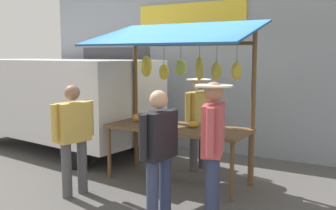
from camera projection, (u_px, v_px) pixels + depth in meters
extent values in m
plane|color=#514F4C|center=(177.00, 181.00, 6.06)|extent=(40.00, 40.00, 0.00)
cube|color=#8C939E|center=(230.00, 69.00, 7.73)|extent=(9.00, 0.25, 3.40)
cube|color=yellow|center=(190.00, 17.00, 7.88)|extent=(2.40, 0.06, 0.56)
cube|color=#47474C|center=(116.00, 92.00, 9.07)|extent=(1.90, 0.04, 2.10)
cube|color=brown|center=(178.00, 128.00, 5.95)|extent=(2.20, 0.90, 0.05)
cylinder|color=brown|center=(109.00, 153.00, 6.18)|extent=(0.06, 0.06, 0.83)
cylinder|color=brown|center=(232.00, 172.00, 5.16)|extent=(0.06, 0.06, 0.83)
cylinder|color=brown|center=(137.00, 143.00, 6.86)|extent=(0.06, 0.06, 0.83)
cylinder|color=brown|center=(250.00, 159.00, 5.83)|extent=(0.06, 0.06, 0.83)
cylinder|color=brown|center=(136.00, 101.00, 6.77)|extent=(0.07, 0.07, 2.35)
cylinder|color=brown|center=(253.00, 109.00, 5.73)|extent=(0.07, 0.07, 2.35)
cylinder|color=brown|center=(190.00, 44.00, 6.13)|extent=(2.12, 0.06, 0.06)
cube|color=#19518C|center=(173.00, 33.00, 5.63)|extent=(2.50, 1.46, 0.39)
cylinder|color=brown|center=(237.00, 53.00, 5.74)|extent=(0.01, 0.01, 0.28)
ellipsoid|color=yellow|center=(237.00, 71.00, 5.77)|extent=(0.20, 0.21, 0.28)
cylinder|color=brown|center=(217.00, 53.00, 5.90)|extent=(0.01, 0.01, 0.27)
ellipsoid|color=gold|center=(217.00, 71.00, 5.94)|extent=(0.20, 0.23, 0.28)
cylinder|color=brown|center=(200.00, 50.00, 6.07)|extent=(0.01, 0.01, 0.19)
ellipsoid|color=gold|center=(199.00, 68.00, 6.11)|extent=(0.20, 0.21, 0.38)
cylinder|color=brown|center=(181.00, 52.00, 6.24)|extent=(0.01, 0.01, 0.24)
ellipsoid|color=#B2CC4C|center=(181.00, 68.00, 6.27)|extent=(0.25, 0.22, 0.27)
cylinder|color=brown|center=(164.00, 54.00, 6.40)|extent=(0.01, 0.01, 0.32)
ellipsoid|color=yellow|center=(164.00, 72.00, 6.44)|extent=(0.26, 0.26, 0.26)
cylinder|color=brown|center=(146.00, 50.00, 6.53)|extent=(0.01, 0.01, 0.19)
ellipsoid|color=yellow|center=(146.00, 66.00, 6.56)|extent=(0.21, 0.17, 0.35)
ellipsoid|color=orange|center=(139.00, 118.00, 6.37)|extent=(0.24, 0.17, 0.14)
ellipsoid|color=gold|center=(193.00, 124.00, 5.85)|extent=(0.20, 0.22, 0.10)
cylinder|color=#4C4C51|center=(203.00, 146.00, 6.75)|extent=(0.14, 0.14, 0.80)
cylinder|color=#4C4C51|center=(194.00, 148.00, 6.55)|extent=(0.14, 0.14, 0.80)
cube|color=gold|center=(199.00, 108.00, 6.56)|extent=(0.31, 0.51, 0.56)
cylinder|color=gold|center=(209.00, 105.00, 6.79)|extent=(0.09, 0.09, 0.52)
cylinder|color=gold|center=(188.00, 109.00, 6.34)|extent=(0.09, 0.09, 0.52)
sphere|color=tan|center=(199.00, 83.00, 6.51)|extent=(0.22, 0.22, 0.22)
cylinder|color=beige|center=(199.00, 80.00, 6.50)|extent=(0.42, 0.42, 0.02)
cylinder|color=navy|center=(152.00, 194.00, 4.43)|extent=(0.14, 0.14, 0.78)
cylinder|color=navy|center=(165.00, 187.00, 4.64)|extent=(0.14, 0.14, 0.78)
cube|color=black|center=(159.00, 135.00, 4.45)|extent=(0.26, 0.49, 0.55)
cylinder|color=black|center=(143.00, 138.00, 4.21)|extent=(0.09, 0.09, 0.51)
cylinder|color=black|center=(173.00, 129.00, 4.69)|extent=(0.09, 0.09, 0.51)
sphere|color=tan|center=(159.00, 100.00, 4.40)|extent=(0.21, 0.21, 0.21)
cylinder|color=#4C4C51|center=(67.00, 170.00, 5.33)|extent=(0.14, 0.14, 0.78)
cylinder|color=#4C4C51|center=(82.00, 167.00, 5.52)|extent=(0.14, 0.14, 0.78)
cube|color=gold|center=(73.00, 122.00, 5.34)|extent=(0.32, 0.51, 0.55)
cylinder|color=gold|center=(54.00, 123.00, 5.12)|extent=(0.09, 0.09, 0.51)
cylinder|color=gold|center=(91.00, 118.00, 5.55)|extent=(0.09, 0.09, 0.51)
sphere|color=#8C664C|center=(72.00, 93.00, 5.29)|extent=(0.21, 0.21, 0.21)
cylinder|color=navy|center=(211.00, 192.00, 4.41)|extent=(0.14, 0.14, 0.83)
cylinder|color=navy|center=(214.00, 185.00, 4.67)|extent=(0.14, 0.14, 0.83)
cube|color=#BF4C51|center=(213.00, 129.00, 4.45)|extent=(0.35, 0.54, 0.59)
cylinder|color=#BF4C51|center=(210.00, 133.00, 4.15)|extent=(0.09, 0.09, 0.54)
cylinder|color=#BF4C51|center=(216.00, 123.00, 4.75)|extent=(0.09, 0.09, 0.54)
sphere|color=#A87A5B|center=(214.00, 92.00, 4.39)|extent=(0.23, 0.23, 0.23)
cylinder|color=beige|center=(214.00, 86.00, 4.38)|extent=(0.43, 0.43, 0.02)
cube|color=silver|center=(58.00, 96.00, 8.16)|extent=(4.58, 2.33, 1.55)
cube|color=black|center=(21.00, 81.00, 8.89)|extent=(1.60, 1.96, 0.68)
cylinder|color=black|center=(48.00, 120.00, 9.80)|extent=(0.68, 0.25, 0.66)
cylinder|color=black|center=(75.00, 150.00, 6.71)|extent=(0.68, 0.25, 0.66)
cylinder|color=black|center=(138.00, 134.00, 8.05)|extent=(0.68, 0.25, 0.66)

